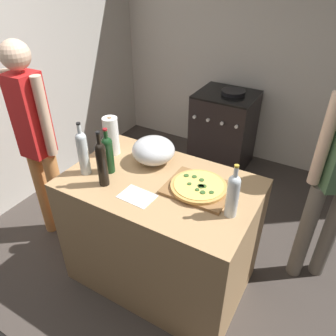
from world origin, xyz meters
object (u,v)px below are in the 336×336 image
object	(u,v)px
stove	(223,130)
person_in_stripes	(36,139)
mixing_bowl	(153,150)
wine_bottle_green	(102,162)
wine_bottle_dark	(233,194)
wine_bottle_clear	(108,153)
paper_towel_roll	(111,136)
pizza	(199,186)
wine_bottle_amber	(83,151)

from	to	relation	value
stove	person_in_stripes	world-z (taller)	person_in_stripes
mixing_bowl	wine_bottle_green	bearing A→B (deg)	-108.61
wine_bottle_dark	wine_bottle_clear	world-z (taller)	wine_bottle_dark
paper_towel_roll	stove	size ratio (longest dim) A/B	0.31
paper_towel_roll	wine_bottle_clear	size ratio (longest dim) A/B	0.89
paper_towel_roll	wine_bottle_green	distance (m)	0.39
paper_towel_roll	wine_bottle_clear	xyz separation A→B (m)	(0.13, -0.20, 0.00)
pizza	wine_bottle_amber	xyz separation A→B (m)	(-0.73, -0.20, 0.13)
wine_bottle_amber	wine_bottle_clear	world-z (taller)	wine_bottle_amber
wine_bottle_clear	mixing_bowl	bearing A→B (deg)	52.53
wine_bottle_clear	stove	distance (m)	1.92
wine_bottle_green	stove	world-z (taller)	wine_bottle_green
pizza	wine_bottle_clear	distance (m)	0.63
stove	person_in_stripes	size ratio (longest dim) A/B	0.55
mixing_bowl	person_in_stripes	world-z (taller)	person_in_stripes
pizza	wine_bottle_amber	distance (m)	0.77
mixing_bowl	wine_bottle_clear	world-z (taller)	wine_bottle_clear
stove	pizza	bearing A→B (deg)	-74.46
mixing_bowl	wine_bottle_amber	distance (m)	0.47
mixing_bowl	wine_bottle_dark	size ratio (longest dim) A/B	0.90
paper_towel_roll	wine_bottle_amber	world-z (taller)	wine_bottle_amber
wine_bottle_dark	person_in_stripes	xyz separation A→B (m)	(-1.55, 0.01, -0.09)
paper_towel_roll	person_in_stripes	world-z (taller)	person_in_stripes
wine_bottle_green	wine_bottle_amber	bearing A→B (deg)	168.10
pizza	wine_bottle_dark	bearing A→B (deg)	-24.67
wine_bottle_clear	wine_bottle_dark	bearing A→B (deg)	-0.38
wine_bottle_amber	paper_towel_roll	bearing A→B (deg)	91.05
stove	paper_towel_roll	bearing A→B (deg)	-99.13
wine_bottle_clear	stove	world-z (taller)	wine_bottle_clear
pizza	person_in_stripes	world-z (taller)	person_in_stripes
wine_bottle_dark	mixing_bowl	bearing A→B (deg)	159.03
wine_bottle_amber	wine_bottle_dark	xyz separation A→B (m)	(0.98, 0.09, -0.02)
pizza	stove	bearing A→B (deg)	105.54
wine_bottle_green	person_in_stripes	distance (m)	0.78
pizza	wine_bottle_clear	xyz separation A→B (m)	(-0.61, -0.11, 0.11)
pizza	wine_bottle_green	size ratio (longest dim) A/B	0.94
wine_bottle_amber	stove	distance (m)	2.03
wine_bottle_amber	person_in_stripes	xyz separation A→B (m)	(-0.57, 0.10, -0.11)
mixing_bowl	paper_towel_roll	distance (m)	0.33
mixing_bowl	paper_towel_roll	world-z (taller)	paper_towel_roll
pizza	person_in_stripes	size ratio (longest dim) A/B	0.21
mixing_bowl	stove	distance (m)	1.67
person_in_stripes	wine_bottle_dark	bearing A→B (deg)	-0.32
person_in_stripes	wine_bottle_clear	bearing A→B (deg)	-0.24
wine_bottle_green	stove	xyz separation A→B (m)	(0.07, 1.95, -0.62)
mixing_bowl	wine_bottle_amber	size ratio (longest dim) A/B	0.81
wine_bottle_dark	wine_bottle_clear	size ratio (longest dim) A/B	1.04
mixing_bowl	person_in_stripes	bearing A→B (deg)	-164.49
pizza	wine_bottle_dark	size ratio (longest dim) A/B	1.06
paper_towel_roll	wine_bottle_dark	world-z (taller)	wine_bottle_dark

